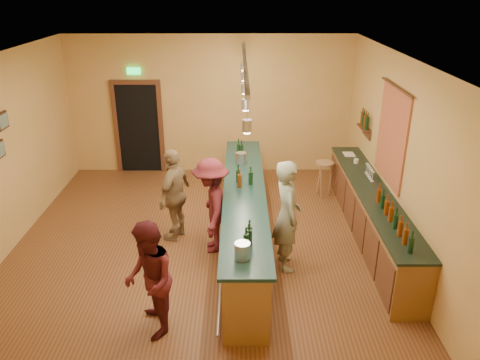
{
  "coord_description": "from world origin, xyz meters",
  "views": [
    {
      "loc": [
        0.65,
        -7.11,
        4.27
      ],
      "look_at": [
        0.67,
        0.2,
        1.14
      ],
      "focal_mm": 35.0,
      "sensor_mm": 36.0,
      "label": 1
    }
  ],
  "objects_px": {
    "customer_c": "(211,206)",
    "bartender": "(287,216)",
    "customer_a": "(149,280)",
    "customer_b": "(175,195)",
    "back_counter": "(371,214)",
    "bar_stool": "(324,169)",
    "tasting_bar": "(244,213)"
  },
  "relations": [
    {
      "from": "customer_c",
      "to": "bartender",
      "type": "bearing_deg",
      "value": 61.79
    },
    {
      "from": "bartender",
      "to": "customer_a",
      "type": "relative_size",
      "value": 1.14
    },
    {
      "from": "bartender",
      "to": "customer_b",
      "type": "bearing_deg",
      "value": 55.18
    },
    {
      "from": "back_counter",
      "to": "customer_b",
      "type": "distance_m",
      "value": 3.45
    },
    {
      "from": "back_counter",
      "to": "customer_b",
      "type": "xyz_separation_m",
      "value": [
        -3.43,
        0.09,
        0.35
      ]
    },
    {
      "from": "customer_b",
      "to": "customer_a",
      "type": "bearing_deg",
      "value": 19.9
    },
    {
      "from": "customer_b",
      "to": "customer_c",
      "type": "bearing_deg",
      "value": 77.88
    },
    {
      "from": "bartender",
      "to": "customer_c",
      "type": "bearing_deg",
      "value": 58.57
    },
    {
      "from": "back_counter",
      "to": "bar_stool",
      "type": "distance_m",
      "value": 1.86
    },
    {
      "from": "customer_b",
      "to": "customer_c",
      "type": "height_order",
      "value": "customer_b"
    },
    {
      "from": "bartender",
      "to": "customer_b",
      "type": "relative_size",
      "value": 1.09
    },
    {
      "from": "bar_stool",
      "to": "tasting_bar",
      "type": "bearing_deg",
      "value": -130.93
    },
    {
      "from": "tasting_bar",
      "to": "customer_a",
      "type": "bearing_deg",
      "value": -119.1
    },
    {
      "from": "customer_a",
      "to": "customer_b",
      "type": "xyz_separation_m",
      "value": [
        0.02,
        2.47,
        0.04
      ]
    },
    {
      "from": "bartender",
      "to": "customer_c",
      "type": "distance_m",
      "value": 1.32
    },
    {
      "from": "customer_b",
      "to": "bar_stool",
      "type": "xyz_separation_m",
      "value": [
        2.91,
        1.7,
        -0.19
      ]
    },
    {
      "from": "bartender",
      "to": "customer_b",
      "type": "height_order",
      "value": "bartender"
    },
    {
      "from": "tasting_bar",
      "to": "bartender",
      "type": "distance_m",
      "value": 0.99
    },
    {
      "from": "customer_b",
      "to": "bar_stool",
      "type": "relative_size",
      "value": 2.13
    },
    {
      "from": "tasting_bar",
      "to": "customer_a",
      "type": "xyz_separation_m",
      "value": [
        -1.22,
        -2.2,
        0.19
      ]
    },
    {
      "from": "tasting_bar",
      "to": "bar_stool",
      "type": "xyz_separation_m",
      "value": [
        1.7,
        1.96,
        0.03
      ]
    },
    {
      "from": "back_counter",
      "to": "customer_a",
      "type": "distance_m",
      "value": 4.2
    },
    {
      "from": "customer_b",
      "to": "bar_stool",
      "type": "bearing_deg",
      "value": 140.52
    },
    {
      "from": "bartender",
      "to": "customer_a",
      "type": "distance_m",
      "value": 2.43
    },
    {
      "from": "bartender",
      "to": "customer_c",
      "type": "xyz_separation_m",
      "value": [
        -1.21,
        0.52,
        -0.08
      ]
    },
    {
      "from": "bartender",
      "to": "customer_b",
      "type": "xyz_separation_m",
      "value": [
        -1.86,
        0.94,
        -0.07
      ]
    },
    {
      "from": "back_counter",
      "to": "bartender",
      "type": "height_order",
      "value": "bartender"
    },
    {
      "from": "customer_a",
      "to": "customer_c",
      "type": "relative_size",
      "value": 0.97
    },
    {
      "from": "bartender",
      "to": "tasting_bar",
      "type": "bearing_deg",
      "value": 36.32
    },
    {
      "from": "back_counter",
      "to": "customer_c",
      "type": "bearing_deg",
      "value": -173.18
    },
    {
      "from": "customer_a",
      "to": "back_counter",
      "type": "bearing_deg",
      "value": 109.14
    },
    {
      "from": "back_counter",
      "to": "bar_stool",
      "type": "height_order",
      "value": "back_counter"
    }
  ]
}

